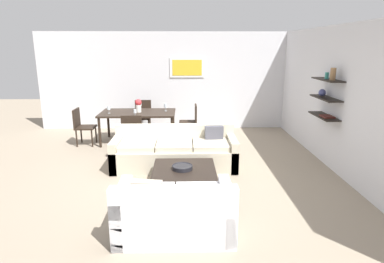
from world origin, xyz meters
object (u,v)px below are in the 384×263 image
Objects in this scene: wine_glass_foot at (135,112)px; wine_glass_right_far at (166,106)px; decorative_bowl at (182,167)px; loveseat_white at (174,212)px; centerpiece_vase at (138,105)px; dining_table at (138,115)px; wine_glass_left_near at (109,108)px; dining_chair_head at (143,114)px; dining_chair_right_far at (191,120)px; dining_chair_foot at (133,131)px; coffee_table at (184,180)px; wine_glass_head at (140,104)px; sofa_beige at (175,152)px; dining_chair_left_near at (82,124)px.

wine_glass_right_far is at bearing 40.91° from wine_glass_foot.
wine_glass_foot reaches higher than decorative_bowl.
centerpiece_vase is at bearing 103.30° from loveseat_white.
dining_table is 0.71m from wine_glass_left_near.
wine_glass_foot is (-0.00, -1.38, 0.35)m from dining_chair_head.
dining_chair_right_far is 2.05m from wine_glass_left_near.
decorative_bowl is at bearing -74.03° from dining_chair_head.
wine_glass_left_near is at bearing -170.21° from centerpiece_vase.
wine_glass_left_near is (-1.98, -0.36, 0.36)m from dining_chair_right_far.
wine_glass_right_far is (0.67, 1.05, 0.38)m from dining_chair_foot.
decorative_bowl is (-0.03, 0.01, 0.23)m from coffee_table.
wine_glass_right_far is at bearing -49.73° from dining_chair_head.
wine_glass_head is (-1.13, 3.37, 0.67)m from coffee_table.
wine_glass_head is at bearing 108.46° from coffee_table.
wine_glass_left_near is at bearing 130.27° from dining_chair_foot.
decorative_bowl is at bearing -61.07° from dining_chair_foot.
dining_table reaches higher than coffee_table.
dining_chair_head is (-1.13, 3.84, 0.31)m from coffee_table.
wine_glass_head is (-1.31, 0.22, 0.36)m from dining_chair_right_far.
dining_chair_head is 5.78× the size of wine_glass_foot.
coffee_table is at bearing -57.17° from wine_glass_left_near.
wine_glass_right_far is 1.37m from wine_glass_left_near.
loveseat_white is 9.57× the size of wine_glass_foot.
decorative_bowl is 2.10× the size of wine_glass_left_near.
wine_glass_left_near is at bearing -169.72° from dining_chair_right_far.
wine_glass_left_near is (-1.62, 1.65, 0.58)m from sofa_beige.
dining_chair_head is 5.51× the size of wine_glass_left_near.
dining_chair_left_near reaches higher than loveseat_white.
dining_table is at bearing 111.10° from coffee_table.
dining_chair_right_far is at bearing 10.04° from dining_table.
dining_chair_right_far is 1.48m from dining_chair_head.
dining_chair_left_near is 2.05m from wine_glass_right_far.
wine_glass_head reaches higher than dining_table.
dining_table is 11.32× the size of wine_glass_left_near.
sofa_beige is 2.70× the size of dining_chair_right_far.
dining_chair_foot reaches higher than decorative_bowl.
decorative_bowl is 1.05× the size of centerpiece_vase.
centerpiece_vase is (0.69, 0.12, 0.06)m from wine_glass_left_near.
centerpiece_vase is (1.33, 0.22, 0.42)m from dining_chair_left_near.
centerpiece_vase reaches higher than dining_chair_left_near.
loveseat_white is 1.34× the size of coffee_table.
centerpiece_vase is (-0.93, 1.77, 0.63)m from sofa_beige.
dining_chair_foot is at bearing -138.63° from dining_chair_right_far.
coffee_table is 3.64m from dining_chair_left_near.
dining_table is (-1.13, 2.92, 0.49)m from coffee_table.
sofa_beige is at bearing -81.78° from wine_glass_right_far.
centerpiece_vase is (0.02, -0.93, 0.42)m from dining_chair_head.
wine_glass_right_far is at bearing 97.92° from decorative_bowl.
coffee_table is 3.41× the size of centerpiece_vase.
sofa_beige is 1.15m from decorative_bowl.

